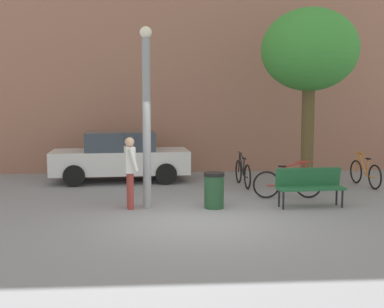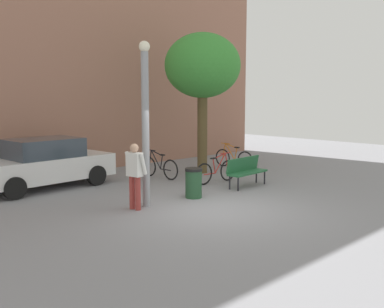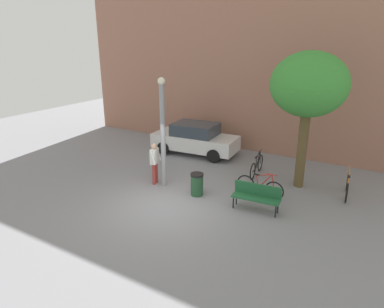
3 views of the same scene
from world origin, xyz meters
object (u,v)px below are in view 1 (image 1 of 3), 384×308
Objects in this scene: person_by_lamppost at (130,168)px; plaza_tree at (310,52)px; bicycle_orange at (365,173)px; bicycle_red at (288,183)px; parked_car_white at (120,156)px; bicycle_black at (243,173)px; lamppost at (147,112)px; park_bench at (310,184)px; trash_bin at (214,190)px.

plaza_tree reaches higher than person_by_lamppost.
person_by_lamppost is at bearing -158.71° from bicycle_orange.
person_by_lamppost reaches higher than bicycle_red.
bicycle_red is 3.20m from bicycle_orange.
bicycle_orange is at bearing -11.15° from parked_car_white.
plaza_tree is 2.83× the size of bicycle_black.
parked_car_white is at bearing 162.79° from bicycle_black.
bicycle_black is 0.42× the size of parked_car_white.
lamppost is 2.57× the size of park_bench.
bicycle_orange is (2.74, 1.65, 0.00)m from bicycle_red.
bicycle_black is at bearing 175.31° from bicycle_orange.
trash_bin is at bearing -150.50° from bicycle_orange.
bicycle_orange is 5.49m from trash_bin.
park_bench reaches higher than trash_bin.
park_bench is 3.67m from bicycle_orange.
bicycle_black is 2.12m from bicycle_red.
parked_car_white is at bearing 145.63° from bicycle_red.
bicycle_red is at bearing -148.88° from bicycle_orange.
plaza_tree is at bearing 59.32° from bicycle_red.
plaza_tree is at bearing -14.40° from parked_car_white.
bicycle_black is at bearing -17.21° from parked_car_white.
bicycle_black is (3.15, 2.92, -0.58)m from person_by_lamppost.
plaza_tree is 3.97m from bicycle_black.
plaza_tree is at bearing 41.90° from trash_bin.
bicycle_black reaches higher than trash_bin.
plaza_tree is 5.35m from trash_bin.
parked_car_white reaches higher than park_bench.
plaza_tree is 4.01m from bicycle_red.
parked_car_white is 5.12× the size of trash_bin.
person_by_lamppost is 4.15m from bicycle_red.
bicycle_red is (3.99, 0.97, -0.58)m from person_by_lamppost.
parked_car_white is (-0.51, 4.05, -0.19)m from person_by_lamppost.
trash_bin is (-2.04, -1.05, 0.04)m from bicycle_red.
lamppost is 2.51× the size of person_by_lamppost.
bicycle_orange is at bearing -4.69° from bicycle_black.
lamppost is at bearing 175.23° from trash_bin.
bicycle_red is 1.00× the size of bicycle_orange.
parked_car_white reaches higher than bicycle_black.
bicycle_orange is at bearing 22.09° from lamppost.
person_by_lamppost reaches higher than parked_car_white.
bicycle_black is (-1.09, 2.98, -0.16)m from park_bench.
plaza_tree is 1.19× the size of parked_car_white.
bicycle_orange reaches higher than park_bench.
lamppost is at bearing -77.32° from parked_car_white.
plaza_tree reaches higher than trash_bin.
bicycle_black is (2.76, 2.87, -1.86)m from lamppost.
park_bench is 3.18m from bicycle_black.
bicycle_black is 2.15× the size of trash_bin.
bicycle_red is 2.30m from trash_bin.
lamppost is 2.40m from trash_bin.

